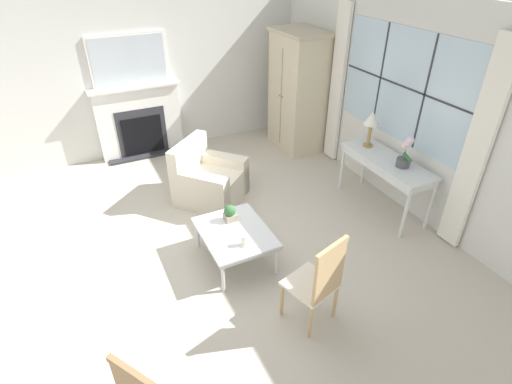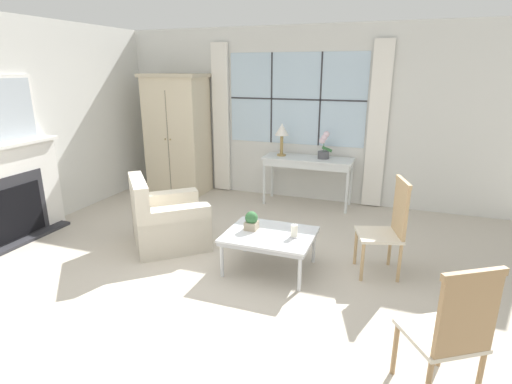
{
  "view_description": "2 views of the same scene",
  "coord_description": "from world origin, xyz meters",
  "views": [
    {
      "loc": [
        3.87,
        -1.03,
        3.31
      ],
      "look_at": [
        0.29,
        0.7,
        0.79
      ],
      "focal_mm": 28.0,
      "sensor_mm": 36.0,
      "label": 1
    },
    {
      "loc": [
        1.69,
        -3.46,
        2.14
      ],
      "look_at": [
        0.28,
        0.38,
        0.87
      ],
      "focal_mm": 28.0,
      "sensor_mm": 36.0,
      "label": 2
    }
  ],
  "objects": [
    {
      "name": "console_table",
      "position": [
        0.32,
        2.68,
        0.69
      ],
      "size": [
        1.42,
        0.51,
        0.78
      ],
      "color": "silver",
      "rests_on": "ground_plane"
    },
    {
      "name": "pillar_candle",
      "position": [
        0.72,
        0.34,
        0.49
      ],
      "size": [
        0.1,
        0.1,
        0.15
      ],
      "color": "silver",
      "rests_on": "coffee_table"
    },
    {
      "name": "armchair_upholstered",
      "position": [
        -0.97,
        0.54,
        0.29
      ],
      "size": [
        1.21,
        1.21,
        0.89
      ],
      "color": "beige",
      "rests_on": "ground_plane"
    },
    {
      "name": "table_lamp",
      "position": [
        -0.13,
        2.7,
        1.17
      ],
      "size": [
        0.22,
        0.22,
        0.53
      ],
      "color": "#9E7F47",
      "rests_on": "console_table"
    },
    {
      "name": "coffee_table",
      "position": [
        0.45,
        0.35,
        0.39
      ],
      "size": [
        0.95,
        0.76,
        0.43
      ],
      "color": "silver",
      "rests_on": "ground_plane"
    },
    {
      "name": "ground_plane",
      "position": [
        0.0,
        0.0,
        0.0
      ],
      "size": [
        14.0,
        14.0,
        0.0
      ],
      "primitive_type": "plane",
      "color": "#BCB2A3"
    },
    {
      "name": "potted_plant_small",
      "position": [
        0.22,
        0.39,
        0.53
      ],
      "size": [
        0.14,
        0.14,
        0.21
      ],
      "color": "tan",
      "rests_on": "coffee_table"
    },
    {
      "name": "side_chair_wooden",
      "position": [
        1.66,
        0.71,
        0.58
      ],
      "size": [
        0.55,
        0.55,
        1.06
      ],
      "color": "beige",
      "rests_on": "ground_plane"
    },
    {
      "name": "potted_orchid",
      "position": [
        0.55,
        2.72,
        0.96
      ],
      "size": [
        0.22,
        0.18,
        0.44
      ],
      "color": "#4C4C51",
      "rests_on": "console_table"
    },
    {
      "name": "fireplace",
      "position": [
        -2.91,
        -0.01,
        0.71
      ],
      "size": [
        0.34,
        1.51,
        2.07
      ],
      "color": "#2D2D33",
      "rests_on": "ground_plane"
    },
    {
      "name": "armoire",
      "position": [
        -2.02,
        2.63,
        1.04
      ],
      "size": [
        1.07,
        0.7,
        2.06
      ],
      "color": "beige",
      "rests_on": "ground_plane"
    },
    {
      "name": "wall_back_windowed",
      "position": [
        0.0,
        3.02,
        1.4
      ],
      "size": [
        7.2,
        0.14,
        2.8
      ],
      "color": "silver",
      "rests_on": "ground_plane"
    },
    {
      "name": "accent_chair_wooden",
      "position": [
        2.12,
        -0.99,
        0.56
      ],
      "size": [
        0.61,
        0.61,
        1.02
      ],
      "color": "beige",
      "rests_on": "ground_plane"
    },
    {
      "name": "wall_left",
      "position": [
        -3.03,
        0.6,
        1.4
      ],
      "size": [
        0.06,
        7.2,
        2.8
      ],
      "primitive_type": "cube",
      "color": "silver",
      "rests_on": "ground_plane"
    }
  ]
}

